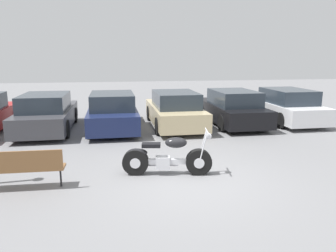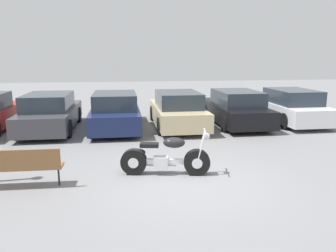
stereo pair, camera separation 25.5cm
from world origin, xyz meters
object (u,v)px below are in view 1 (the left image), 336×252
(parked_car_navy, at_px, (113,112))
(parked_car_white, at_px, (285,106))
(parked_car_dark_grey, at_px, (47,113))
(park_bench, at_px, (22,166))
(parked_car_black, at_px, (232,108))
(parked_car_champagne, at_px, (175,110))
(motorcycle, at_px, (166,158))

(parked_car_navy, xyz_separation_m, parked_car_white, (7.40, 0.24, 0.00))
(parked_car_dark_grey, bearing_deg, park_bench, -84.71)
(parked_car_dark_grey, bearing_deg, parked_car_navy, -1.69)
(parked_car_black, bearing_deg, parked_car_dark_grey, -179.58)
(parked_car_champagne, xyz_separation_m, parked_car_white, (4.93, 0.23, 0.00))
(park_bench, bearing_deg, parked_car_white, 32.80)
(parked_car_navy, bearing_deg, park_bench, -108.48)
(parked_car_black, distance_m, park_bench, 9.04)
(parked_car_navy, distance_m, parked_car_white, 7.40)
(motorcycle, relative_size, parked_car_champagne, 0.47)
(motorcycle, bearing_deg, park_bench, -172.69)
(parked_car_dark_grey, bearing_deg, parked_car_white, 1.00)
(motorcycle, distance_m, parked_car_dark_grey, 6.57)
(parked_car_dark_grey, relative_size, parked_car_navy, 1.00)
(parked_car_dark_grey, relative_size, parked_car_white, 1.00)
(parked_car_navy, relative_size, parked_car_champagne, 1.00)
(parked_car_black, bearing_deg, motorcycle, -124.05)
(parked_car_navy, height_order, park_bench, parked_car_navy)
(parked_car_dark_grey, xyz_separation_m, parked_car_navy, (2.47, -0.07, 0.00))
(parked_car_champagne, height_order, parked_car_white, same)
(parked_car_black, bearing_deg, parked_car_navy, -178.52)
(motorcycle, height_order, parked_car_black, parked_car_black)
(parked_car_dark_grey, bearing_deg, parked_car_champagne, -0.69)
(parked_car_dark_grey, xyz_separation_m, parked_car_black, (7.40, 0.05, 0.00))
(parked_car_white, bearing_deg, parked_car_dark_grey, -179.00)
(parked_car_navy, distance_m, parked_car_black, 4.93)
(motorcycle, bearing_deg, parked_car_white, 42.23)
(parked_car_dark_grey, height_order, park_bench, parked_car_dark_grey)
(parked_car_dark_grey, bearing_deg, parked_car_black, 0.42)
(park_bench, bearing_deg, parked_car_dark_grey, 95.29)
(parked_car_white, bearing_deg, motorcycle, -137.77)
(motorcycle, relative_size, park_bench, 1.26)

